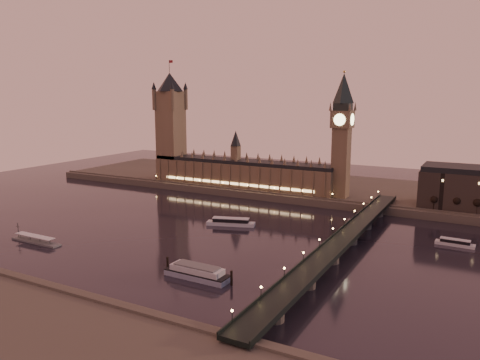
# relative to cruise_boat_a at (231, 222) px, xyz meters

# --- Properties ---
(ground) EXTENTS (700.00, 700.00, 0.00)m
(ground) POSITION_rel_cruise_boat_a_xyz_m (-6.20, -19.54, -2.39)
(ground) COLOR black
(ground) RESTS_ON ground
(far_embankment) EXTENTS (560.00, 130.00, 6.00)m
(far_embankment) POSITION_rel_cruise_boat_a_xyz_m (23.80, 145.46, 0.61)
(far_embankment) COLOR #423D35
(far_embankment) RESTS_ON ground
(palace_of_westminster) EXTENTS (180.00, 26.62, 52.00)m
(palace_of_westminster) POSITION_rel_cruise_boat_a_xyz_m (-46.33, 101.45, 19.31)
(palace_of_westminster) COLOR brown
(palace_of_westminster) RESTS_ON ground
(victoria_tower) EXTENTS (31.68, 31.68, 118.00)m
(victoria_tower) POSITION_rel_cruise_boat_a_xyz_m (-126.20, 101.46, 63.39)
(victoria_tower) COLOR brown
(victoria_tower) RESTS_ON ground
(big_ben) EXTENTS (17.68, 17.68, 104.00)m
(big_ben) POSITION_rel_cruise_boat_a_xyz_m (47.79, 101.45, 61.56)
(big_ben) COLOR brown
(big_ben) RESTS_ON ground
(westminster_bridge) EXTENTS (13.20, 260.00, 15.30)m
(westminster_bridge) POSITION_rel_cruise_boat_a_xyz_m (85.41, -19.54, 3.12)
(westminster_bridge) COLOR black
(westminster_bridge) RESTS_ON ground
(bare_tree_0) EXTENTS (5.90, 5.90, 11.99)m
(bare_tree_0) POSITION_rel_cruise_boat_a_xyz_m (123.05, 89.46, 12.55)
(bare_tree_0) COLOR black
(bare_tree_0) RESTS_ON ground
(bare_tree_1) EXTENTS (5.90, 5.90, 11.99)m
(bare_tree_1) POSITION_rel_cruise_boat_a_xyz_m (137.56, 89.46, 12.55)
(bare_tree_1) COLOR black
(bare_tree_1) RESTS_ON ground
(bare_tree_2) EXTENTS (5.90, 5.90, 11.99)m
(bare_tree_2) POSITION_rel_cruise_boat_a_xyz_m (152.07, 89.46, 12.55)
(bare_tree_2) COLOR black
(bare_tree_2) RESTS_ON ground
(cruise_boat_a) EXTENTS (34.58, 17.51, 5.43)m
(cruise_boat_a) POSITION_rel_cruise_boat_a_xyz_m (0.00, 0.00, 0.00)
(cruise_boat_a) COLOR silver
(cruise_boat_a) RESTS_ON ground
(cruise_boat_b) EXTENTS (22.75, 6.52, 4.16)m
(cruise_boat_b) POSITION_rel_cruise_boat_a_xyz_m (142.61, 26.08, -0.56)
(cruise_boat_b) COLOR silver
(cruise_boat_b) RESTS_ON ground
(moored_barge) EXTENTS (40.06, 10.41, 7.34)m
(moored_barge) POSITION_rel_cruise_boat_a_xyz_m (32.81, -92.01, 0.71)
(moored_barge) COLOR #8690AA
(moored_barge) RESTS_ON ground
(pontoon_pier) EXTENTS (38.29, 6.38, 10.21)m
(pontoon_pier) POSITION_rel_cruise_boat_a_xyz_m (-87.98, -91.67, -1.29)
(pontoon_pier) COLOR #595B5E
(pontoon_pier) RESTS_ON ground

